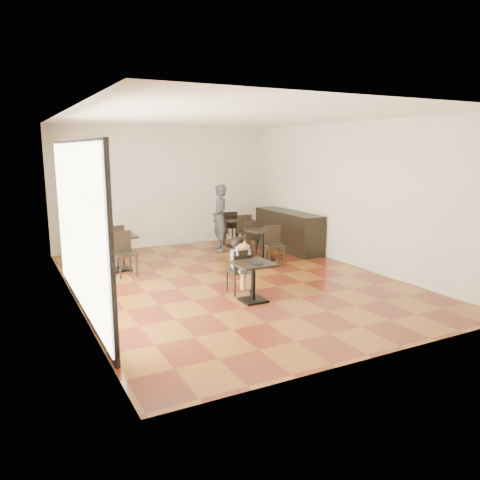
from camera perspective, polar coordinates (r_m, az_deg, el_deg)
floor at (r=9.46m, az=-0.97°, el=-4.96°), size 6.00×8.00×0.01m
ceiling at (r=9.11m, az=-1.04°, el=14.77°), size 6.00×8.00×0.01m
wall_back at (r=12.83m, az=-9.07°, el=6.41°), size 6.00×0.01×3.20m
wall_front at (r=5.88m, az=16.70°, el=0.70°), size 6.00×0.01×3.20m
wall_left at (r=8.26m, az=-19.99°, el=3.37°), size 0.01×8.00×3.20m
wall_right at (r=10.82m, az=13.42°, el=5.40°), size 0.01×8.00×3.20m
storefront_window at (r=7.80m, az=-19.17°, el=1.52°), size 0.04×4.50×2.60m
child_table at (r=8.12m, az=1.64°, el=-5.15°), size 0.65×0.65×0.69m
child_chair at (r=8.57m, az=-0.16°, el=-3.79°), size 0.37×0.37×0.83m
child at (r=8.54m, az=-0.16°, el=-3.10°), size 0.37×0.52×1.04m
plate at (r=7.94m, az=2.00°, el=-2.89°), size 0.23×0.23×0.01m
pizza_slice at (r=8.29m, az=0.45°, el=-0.83°), size 0.24×0.19×0.06m
adult_patron at (r=12.06m, az=-2.47°, el=2.71°), size 0.50×0.68×1.72m
cafe_table_mid at (r=11.10m, az=2.77°, el=-0.60°), size 0.85×0.85×0.74m
cafe_table_left at (r=10.51m, az=-14.55°, el=-1.51°), size 0.81×0.81×0.77m
cafe_table_back at (r=12.68m, az=-0.37°, el=0.91°), size 0.81×0.81×0.75m
chair_mid_a at (r=11.55m, az=1.40°, el=0.25°), size 0.49×0.49×0.89m
chair_mid_b at (r=10.62m, az=4.27°, el=-0.74°), size 0.49×0.49×0.89m
chair_left_a at (r=11.02m, az=-15.23°, el=-0.56°), size 0.46×0.46×0.93m
chair_left_b at (r=9.97m, az=-13.85°, el=-1.69°), size 0.46×0.46×0.93m
chair_back_a at (r=13.13m, az=-1.42°, el=1.60°), size 0.46×0.46×0.90m
chair_back_b at (r=12.19m, az=0.81°, el=0.86°), size 0.46×0.46×0.90m
service_counter at (r=12.34m, az=5.88°, el=1.15°), size 0.60×2.40×1.00m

